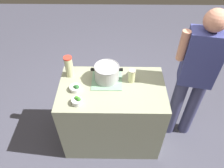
{
  "coord_description": "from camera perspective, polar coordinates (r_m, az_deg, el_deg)",
  "views": [
    {
      "loc": [
        0.02,
        -1.52,
        2.43
      ],
      "look_at": [
        0.0,
        0.0,
        0.94
      ],
      "focal_mm": 33.94,
      "sensor_mm": 36.0,
      "label": 1
    }
  ],
  "objects": [
    {
      "name": "cooking_pot",
      "position": [
        2.19,
        -1.41,
        3.11
      ],
      "size": [
        0.33,
        0.26,
        0.17
      ],
      "color": "#B7B7BC",
      "rests_on": "dish_cloth"
    },
    {
      "name": "broccoli_bowl_center",
      "position": [
        2.03,
        -9.37,
        -4.49
      ],
      "size": [
        0.1,
        0.1,
        0.08
      ],
      "color": "silver",
      "rests_on": "counter_slab"
    },
    {
      "name": "counter_slab",
      "position": [
        2.5,
        0.0,
        -8.13
      ],
      "size": [
        1.11,
        0.66,
        0.89
      ],
      "primitive_type": "cube",
      "color": "#999E7F",
      "rests_on": "ground_plane"
    },
    {
      "name": "ground_plane",
      "position": [
        2.87,
        0.0,
        -13.54
      ],
      "size": [
        8.0,
        8.0,
        0.0
      ],
      "primitive_type": "plane",
      "color": "#4C4C5C"
    },
    {
      "name": "broccoli_bowl_front",
      "position": [
        2.15,
        -9.76,
        -1.05
      ],
      "size": [
        0.11,
        0.11,
        0.07
      ],
      "color": "silver",
      "rests_on": "counter_slab"
    },
    {
      "name": "dish_cloth",
      "position": [
        2.25,
        -1.37,
        1.34
      ],
      "size": [
        0.32,
        0.34,
        0.01
      ],
      "primitive_type": "cube",
      "color": "#7CAE88",
      "rests_on": "counter_slab"
    },
    {
      "name": "person_cook",
      "position": [
        2.37,
        21.29,
        1.49
      ],
      "size": [
        0.5,
        0.26,
        1.68
      ],
      "color": "#3F4068",
      "rests_on": "ground_plane"
    },
    {
      "name": "lemonade_pitcher",
      "position": [
        2.27,
        -11.51,
        4.67
      ],
      "size": [
        0.09,
        0.09,
        0.24
      ],
      "color": "beige",
      "rests_on": "counter_slab"
    },
    {
      "name": "mason_jar",
      "position": [
        2.2,
        5.35,
        2.26
      ],
      "size": [
        0.08,
        0.08,
        0.15
      ],
      "color": "beige",
      "rests_on": "counter_slab"
    }
  ]
}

